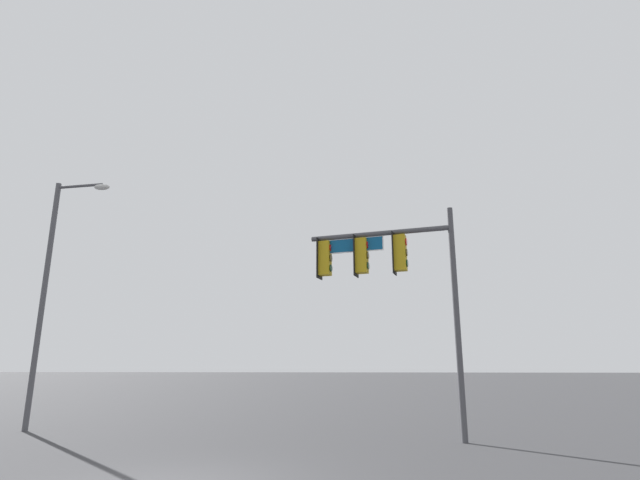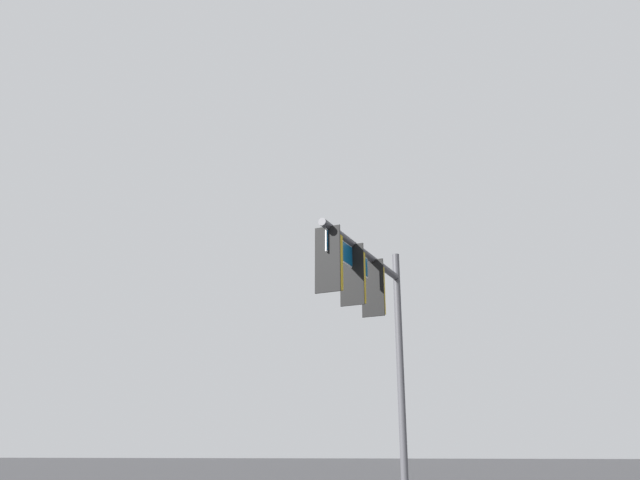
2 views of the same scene
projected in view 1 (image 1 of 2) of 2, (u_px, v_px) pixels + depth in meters
signal_pole_near at (384, 266)px, 15.26m from camera, size 4.39×1.27×6.63m
street_lamp at (51, 282)px, 17.01m from camera, size 2.11×0.37×8.38m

